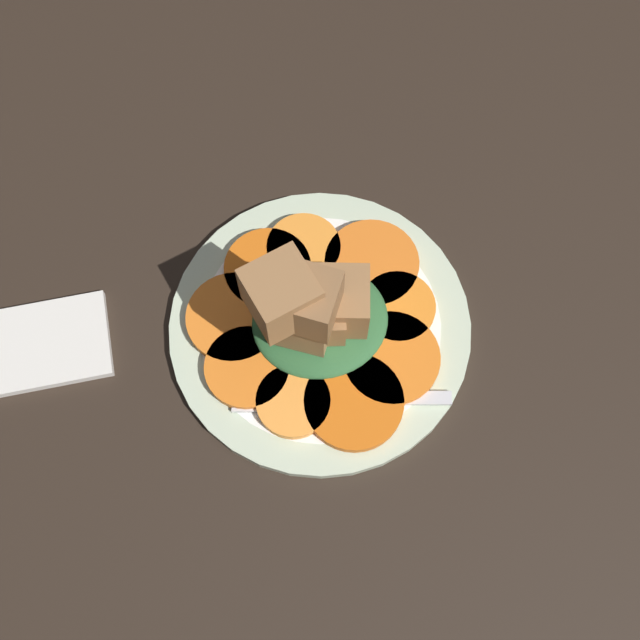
# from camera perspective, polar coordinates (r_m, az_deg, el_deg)

# --- Properties ---
(table_slab) EXTENTS (1.20, 1.20, 0.02)m
(table_slab) POSITION_cam_1_polar(r_m,az_deg,el_deg) (0.68, -0.00, -0.95)
(table_slab) COLOR black
(table_slab) RESTS_ON ground
(plate) EXTENTS (0.25, 0.25, 0.01)m
(plate) POSITION_cam_1_polar(r_m,az_deg,el_deg) (0.67, -0.00, -0.49)
(plate) COLOR beige
(plate) RESTS_ON table_slab
(carrot_slice_0) EXTENTS (0.07, 0.07, 0.01)m
(carrot_slice_0) POSITION_cam_1_polar(r_m,az_deg,el_deg) (0.68, -3.74, 3.63)
(carrot_slice_0) COLOR #D66114
(carrot_slice_0) RESTS_ON plate
(carrot_slice_1) EXTENTS (0.08, 0.08, 0.01)m
(carrot_slice_1) POSITION_cam_1_polar(r_m,az_deg,el_deg) (0.67, -6.16, 0.15)
(carrot_slice_1) COLOR orange
(carrot_slice_1) RESTS_ON plate
(carrot_slice_2) EXTENTS (0.07, 0.07, 0.01)m
(carrot_slice_2) POSITION_cam_1_polar(r_m,az_deg,el_deg) (0.65, -5.21, -3.40)
(carrot_slice_2) COLOR orange
(carrot_slice_2) RESTS_ON plate
(carrot_slice_3) EXTENTS (0.06, 0.06, 0.01)m
(carrot_slice_3) POSITION_cam_1_polar(r_m,az_deg,el_deg) (0.64, -1.92, -5.81)
(carrot_slice_3) COLOR orange
(carrot_slice_3) RESTS_ON plate
(carrot_slice_4) EXTENTS (0.08, 0.08, 0.01)m
(carrot_slice_4) POSITION_cam_1_polar(r_m,az_deg,el_deg) (0.64, 2.42, -5.84)
(carrot_slice_4) COLOR #D45E12
(carrot_slice_4) RESTS_ON plate
(carrot_slice_5) EXTENTS (0.08, 0.08, 0.01)m
(carrot_slice_5) POSITION_cam_1_polar(r_m,az_deg,el_deg) (0.65, 5.10, -2.74)
(carrot_slice_5) COLOR orange
(carrot_slice_5) RESTS_ON plate
(carrot_slice_6) EXTENTS (0.06, 0.06, 0.01)m
(carrot_slice_6) POSITION_cam_1_polar(r_m,az_deg,el_deg) (0.67, 5.49, 1.08)
(carrot_slice_6) COLOR orange
(carrot_slice_6) RESTS_ON plate
(carrot_slice_7) EXTENTS (0.08, 0.08, 0.01)m
(carrot_slice_7) POSITION_cam_1_polar(r_m,az_deg,el_deg) (0.68, 3.69, 4.01)
(carrot_slice_7) COLOR orange
(carrot_slice_7) RESTS_ON plate
(carrot_slice_8) EXTENTS (0.06, 0.06, 0.01)m
(carrot_slice_8) POSITION_cam_1_polar(r_m,az_deg,el_deg) (0.69, -0.91, 5.17)
(carrot_slice_8) COLOR orange
(carrot_slice_8) RESTS_ON plate
(center_pile) EXTENTS (0.12, 0.10, 0.11)m
(center_pile) POSITION_cam_1_polar(r_m,az_deg,el_deg) (0.62, -0.46, 0.76)
(center_pile) COLOR #2D6033
(center_pile) RESTS_ON plate
(fork) EXTENTS (0.18, 0.05, 0.00)m
(fork) POSITION_cam_1_polar(r_m,az_deg,el_deg) (0.64, 1.16, -5.57)
(fork) COLOR silver
(fork) RESTS_ON plate
(napkin) EXTENTS (0.13, 0.08, 0.01)m
(napkin) POSITION_cam_1_polar(r_m,az_deg,el_deg) (0.71, -19.70, -1.79)
(napkin) COLOR silver
(napkin) RESTS_ON table_slab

